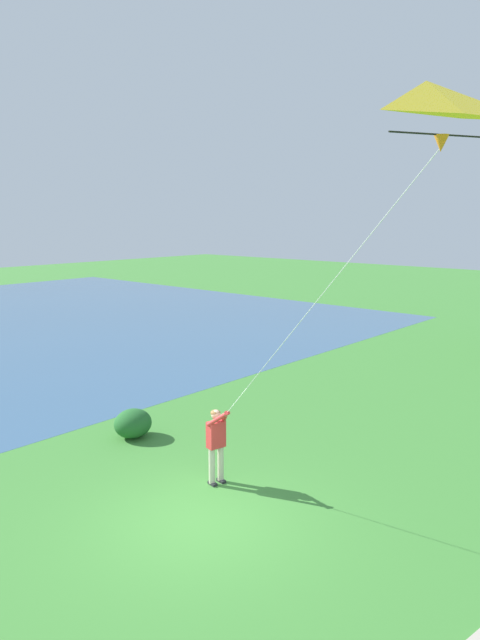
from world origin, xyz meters
TOP-DOWN VIEW (x-y plane):
  - ground_plane at (0.00, 0.00)m, footprint 120.00×120.00m
  - person_kite_flyer at (-0.88, 1.40)m, footprint 0.63×0.51m
  - flying_kite at (3.95, 0.56)m, footprint 5.23×1.89m
  - lakeside_shrub at (-4.51, 1.87)m, footprint 0.97×1.05m

SIDE VIEW (x-z plane):
  - ground_plane at x=0.00m, z-range 0.00..0.00m
  - lakeside_shrub at x=-4.51m, z-range 0.00..0.79m
  - person_kite_flyer at x=-0.88m, z-range 0.13..1.96m
  - flying_kite at x=3.95m, z-range 4.27..10.11m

